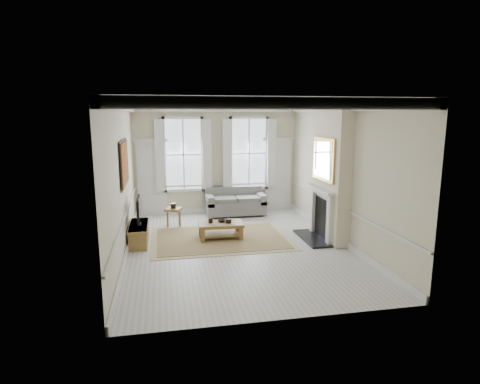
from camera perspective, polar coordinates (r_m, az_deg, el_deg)
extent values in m
plane|color=#B7B5AD|center=(9.79, -0.40, -7.74)|extent=(7.20, 7.20, 0.00)
plane|color=white|center=(9.27, -0.43, 12.57)|extent=(7.20, 7.20, 0.00)
plane|color=beige|center=(12.91, -3.36, 4.55)|extent=(5.20, 0.00, 5.20)
plane|color=beige|center=(9.27, -16.42, 1.58)|extent=(0.00, 7.20, 7.20)
plane|color=beige|center=(10.18, 14.14, 2.50)|extent=(0.00, 7.20, 7.20)
cube|color=silver|center=(12.83, -12.42, 1.80)|extent=(0.90, 0.08, 2.30)
cube|color=silver|center=(13.37, 5.43, 2.37)|extent=(0.90, 0.08, 2.30)
cube|color=#B5721F|center=(9.51, -16.13, 3.96)|extent=(0.05, 1.66, 1.06)
cube|color=beige|center=(10.29, 12.79, 2.65)|extent=(0.35, 1.70, 3.38)
cube|color=black|center=(10.50, 10.26, -6.47)|extent=(0.55, 1.50, 0.05)
cube|color=silver|center=(9.93, 12.59, -4.27)|extent=(0.10, 0.18, 1.15)
cube|color=silver|center=(10.91, 10.30, -2.80)|extent=(0.10, 0.18, 1.15)
cube|color=silver|center=(10.25, 11.28, 0.41)|extent=(0.20, 1.45, 0.06)
cube|color=black|center=(10.44, 11.61, -3.62)|extent=(0.02, 0.92, 1.00)
cube|color=gold|center=(10.16, 11.76, 4.58)|extent=(0.06, 1.26, 1.06)
cube|color=#62625F|center=(12.69, -0.65, -2.10)|extent=(1.84, 0.89, 0.42)
cube|color=#62625F|center=(12.95, -0.93, -0.17)|extent=(1.84, 0.20, 0.44)
cube|color=#62625F|center=(12.52, -4.33, -1.15)|extent=(0.20, 0.89, 0.30)
cube|color=#62625F|center=(12.81, 2.95, -0.85)|extent=(0.20, 0.89, 0.30)
cylinder|color=brown|center=(12.32, -4.03, -3.63)|extent=(0.06, 0.06, 0.08)
cylinder|color=brown|center=(13.22, 2.51, -2.59)|extent=(0.06, 0.06, 0.08)
cube|color=brown|center=(11.60, -9.46, -2.43)|extent=(0.55, 0.55, 0.06)
cube|color=brown|center=(11.51, -10.19, -3.87)|extent=(0.05, 0.05, 0.45)
cube|color=brown|center=(11.52, -8.61, -3.81)|extent=(0.05, 0.05, 0.45)
cube|color=brown|center=(11.82, -10.22, -3.48)|extent=(0.05, 0.05, 0.45)
cube|color=brown|center=(11.82, -8.68, -3.43)|extent=(0.05, 0.05, 0.45)
cube|color=olive|center=(10.38, -2.77, -6.59)|extent=(3.50, 2.60, 0.02)
cube|color=brown|center=(10.27, -2.79, -4.62)|extent=(1.14, 0.68, 0.08)
cube|color=brown|center=(10.06, -5.22, -6.24)|extent=(0.10, 0.10, 0.34)
cube|color=brown|center=(10.19, 0.01, -5.97)|extent=(0.10, 0.10, 0.34)
cube|color=brown|center=(10.49, -5.48, -5.51)|extent=(0.10, 0.10, 0.34)
cube|color=brown|center=(10.62, -0.47, -5.26)|extent=(0.10, 0.10, 0.34)
cylinder|color=black|center=(10.26, -4.22, -4.09)|extent=(0.11, 0.11, 0.11)
cylinder|color=black|center=(10.23, -1.64, -4.13)|extent=(0.15, 0.15, 0.11)
imported|color=black|center=(10.35, -2.60, -4.09)|extent=(0.26, 0.26, 0.06)
cube|color=brown|center=(10.28, -14.17, -5.78)|extent=(0.43, 1.33, 0.47)
cube|color=black|center=(10.21, -14.12, -4.42)|extent=(0.08, 0.30, 0.03)
cube|color=black|center=(10.12, -14.22, -2.29)|extent=(0.05, 0.90, 0.55)
cube|color=black|center=(10.12, -14.05, -2.28)|extent=(0.01, 0.83, 0.49)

